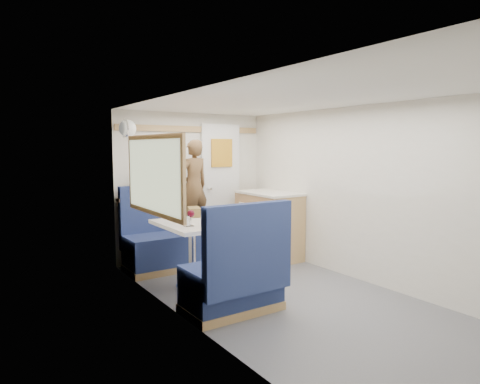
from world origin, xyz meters
TOP-DOWN VIEW (x-y plane):
  - floor at (0.00, 0.00)m, footprint 4.50×4.50m
  - ceiling at (0.00, 0.00)m, footprint 4.50×4.50m
  - wall_back at (0.00, 2.25)m, footprint 2.20×0.02m
  - wall_left at (-1.10, 0.00)m, footprint 0.02×4.50m
  - wall_right at (1.10, 0.00)m, footprint 0.02×4.50m
  - oak_trim_low at (0.00, 2.23)m, footprint 2.15×0.02m
  - oak_trim_high at (0.00, 2.23)m, footprint 2.15×0.02m
  - side_window at (-1.08, 1.00)m, footprint 0.04×1.30m
  - rear_door at (0.45, 2.22)m, footprint 0.62×0.12m
  - dinette_table at (-0.65, 1.00)m, footprint 0.62×0.92m
  - bench_far at (-0.65, 1.86)m, footprint 0.90×0.59m
  - bench_near at (-0.65, 0.14)m, footprint 0.90×0.59m
  - ledge at (-0.65, 2.12)m, footprint 0.90×0.14m
  - dome_light at (-1.04, 1.85)m, footprint 0.20×0.20m
  - galley_counter at (0.82, 1.55)m, footprint 0.57×0.92m
  - person at (-0.19, 1.85)m, footprint 0.47×0.35m
  - duffel_bag at (-0.62, 2.12)m, footprint 0.49×0.32m
  - tray at (-0.45, 0.80)m, footprint 0.32×0.36m
  - orange_fruit at (-0.50, 0.77)m, footprint 0.07×0.07m
  - cheese_block at (-0.52, 0.78)m, footprint 0.11×0.07m
  - wine_glass at (-0.74, 0.83)m, footprint 0.08×0.08m
  - tumbler_left at (-0.78, 0.84)m, footprint 0.07×0.07m
  - beer_glass at (-0.51, 0.94)m, footprint 0.06×0.06m
  - pepper_grinder at (-0.58, 1.18)m, footprint 0.04×0.04m
  - salt_grinder at (-0.76, 1.11)m, footprint 0.04×0.04m
  - bread_loaf at (-0.43, 1.38)m, footprint 0.21×0.28m

SIDE VIEW (x-z plane):
  - floor at x=0.00m, z-range 0.00..0.00m
  - bench_far at x=-0.65m, z-range -0.22..0.83m
  - bench_near at x=-0.65m, z-range -0.22..0.83m
  - galley_counter at x=0.82m, z-range 0.01..0.93m
  - dinette_table at x=-0.65m, z-range 0.21..0.93m
  - tray at x=-0.45m, z-range 0.72..0.74m
  - cheese_block at x=-0.52m, z-range 0.74..0.78m
  - salt_grinder at x=-0.76m, z-range 0.72..0.81m
  - beer_glass at x=-0.51m, z-range 0.72..0.81m
  - pepper_grinder at x=-0.58m, z-range 0.72..0.82m
  - bread_loaf at x=-0.43m, z-range 0.72..0.82m
  - orange_fruit at x=-0.50m, z-range 0.74..0.81m
  - tumbler_left at x=-0.78m, z-range 0.72..0.83m
  - wine_glass at x=-0.74m, z-range 0.76..0.93m
  - oak_trim_low at x=0.00m, z-range 0.81..0.89m
  - ledge at x=-0.65m, z-range 0.86..0.90m
  - rear_door at x=0.45m, z-range 0.04..1.90m
  - wall_back at x=0.00m, z-range 0.00..2.00m
  - wall_left at x=-1.10m, z-range 0.00..2.00m
  - wall_right at x=1.10m, z-range 0.00..2.00m
  - duffel_bag at x=-0.62m, z-range 0.90..1.11m
  - person at x=-0.19m, z-range 0.45..1.63m
  - side_window at x=-1.08m, z-range 0.89..1.61m
  - dome_light at x=-1.04m, z-range 1.65..1.85m
  - oak_trim_high at x=0.00m, z-range 1.74..1.82m
  - ceiling at x=0.00m, z-range 2.00..2.00m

